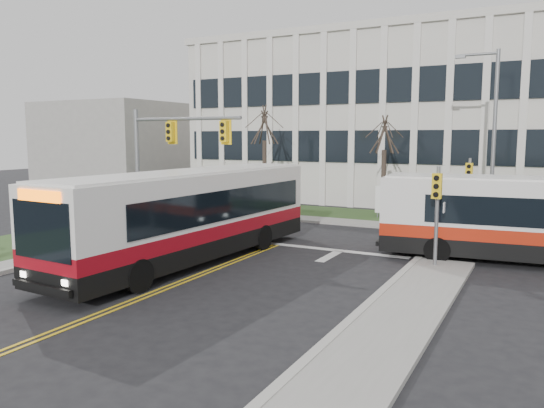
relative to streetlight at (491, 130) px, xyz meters
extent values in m
plane|color=black|center=(-8.03, -16.20, -5.19)|extent=(120.00, 120.00, 0.00)
cube|color=#9E9B93|center=(-3.03, -1.00, -5.12)|extent=(44.00, 1.60, 0.14)
cube|color=#314D21|center=(-3.03, 1.80, -5.13)|extent=(44.00, 5.00, 0.12)
cube|color=beige|center=(-3.03, 13.80, 0.81)|extent=(40.00, 16.00, 12.00)
cube|color=#9E9B93|center=(-34.03, 9.80, -1.19)|extent=(12.00, 12.00, 8.00)
cylinder|color=slate|center=(-15.33, -9.00, -2.09)|extent=(0.22, 0.22, 6.20)
cylinder|color=slate|center=(-12.33, -9.00, 0.51)|extent=(6.00, 0.16, 0.16)
cube|color=yellow|center=(-13.13, -9.15, -0.09)|extent=(0.34, 0.24, 0.92)
cube|color=yellow|center=(-10.13, -9.15, -0.09)|extent=(0.34, 0.24, 0.92)
cylinder|color=slate|center=(-0.83, -9.20, -3.29)|extent=(0.14, 0.14, 3.80)
cube|color=yellow|center=(-0.83, -9.40, -2.09)|extent=(0.34, 0.24, 0.92)
cylinder|color=slate|center=(-0.83, -0.70, -3.29)|extent=(0.14, 0.14, 3.80)
cube|color=yellow|center=(-0.83, -0.90, -2.09)|extent=(0.34, 0.24, 0.92)
cylinder|color=slate|center=(0.17, 0.00, -0.59)|extent=(0.20, 0.20, 9.20)
cylinder|color=slate|center=(-0.73, 0.00, 3.81)|extent=(1.80, 0.14, 0.14)
cube|color=slate|center=(-1.63, 0.00, 3.76)|extent=(0.50, 0.25, 0.18)
cylinder|color=slate|center=(-6.13, 1.30, -4.69)|extent=(0.08, 0.08, 1.00)
cylinder|color=slate|center=(-4.93, 1.30, -4.69)|extent=(0.08, 0.08, 1.00)
cube|color=white|center=(-5.53, 1.30, -3.99)|extent=(1.50, 0.12, 1.60)
cylinder|color=#42352B|center=(-14.03, 1.80, -2.88)|extent=(0.28, 0.28, 4.62)
cylinder|color=#42352B|center=(-6.03, 2.00, -3.15)|extent=(0.28, 0.28, 4.09)
camera|label=1|loc=(2.76, -29.13, -0.31)|focal=35.00mm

